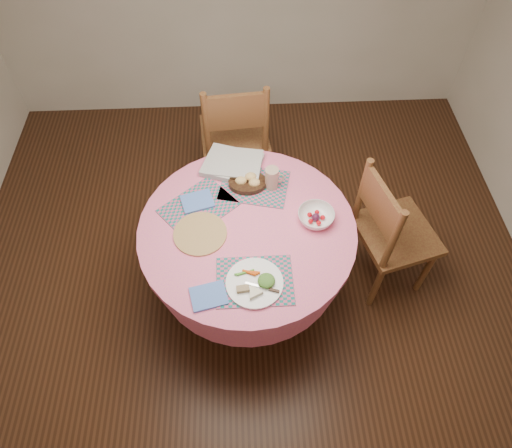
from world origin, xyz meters
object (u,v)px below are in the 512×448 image
Objects in this scene: bread_bowl at (248,182)px; dinner_plate at (256,283)px; fruit_bowl at (316,217)px; wicker_trivet at (200,234)px; dining_table at (248,247)px; chair_right at (390,231)px; latte_mug at (272,178)px; chair_back at (235,135)px.

dinner_plate is at bearing -88.73° from bread_bowl.
fruit_bowl reaches higher than dinner_plate.
bread_bowl reaches higher than wicker_trivet.
chair_right reaches higher than dining_table.
latte_mug is at bearing 58.35° from chair_right.
chair_right reaches higher than latte_mug.
chair_back is (-0.94, 0.89, 0.02)m from chair_right.
chair_right is 3.38× the size of wicker_trivet.
latte_mug is at bearing 79.13° from dinner_plate.
wicker_trivet is at bearing 73.18° from chair_back.
dining_table is 0.45m from fruit_bowl.
bread_bowl is at bearing 51.21° from wicker_trivet.
dinner_plate is at bearing -85.14° from dining_table.
dinner_plate is 0.68m from latte_mug.
chair_right is 0.81m from latte_mug.
wicker_trivet is at bearing 131.34° from dinner_plate.
chair_right is 0.93m from bread_bowl.
chair_right is at bearing 28.13° from dinner_plate.
bread_bowl is at bearing 143.18° from fruit_bowl.
dining_table is 0.89m from chair_right.
dinner_plate is at bearing 88.43° from chair_back.
chair_right reaches higher than dinner_plate.
fruit_bowl is (0.36, 0.40, 0.01)m from dinner_plate.
wicker_trivet is at bearing -128.79° from bread_bowl.
dinner_plate is (-0.85, -0.46, 0.24)m from chair_right.
fruit_bowl is at bearing 80.83° from chair_right.
wicker_trivet is at bearing -141.80° from latte_mug.
chair_right is 3.75× the size of fruit_bowl.
chair_back reaches higher than dinner_plate.
bread_bowl is (0.02, 0.31, 0.23)m from dining_table.
dining_table is 8.80× the size of latte_mug.
bread_bowl is 0.47m from fruit_bowl.
latte_mug is 0.52× the size of fruit_bowl.
chair_back reaches higher than latte_mug.
dining_table is 4.16× the size of dinner_plate.
latte_mug is (0.13, 0.67, 0.06)m from dinner_plate.
dinner_plate is at bearing 102.65° from chair_right.
dining_table is 0.43m from latte_mug.
chair_back is (-0.05, 0.98, -0.01)m from dining_table.
latte_mug reaches higher than dining_table.
fruit_bowl is at bearing -36.82° from bread_bowl.
chair_right is 0.56m from fruit_bowl.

